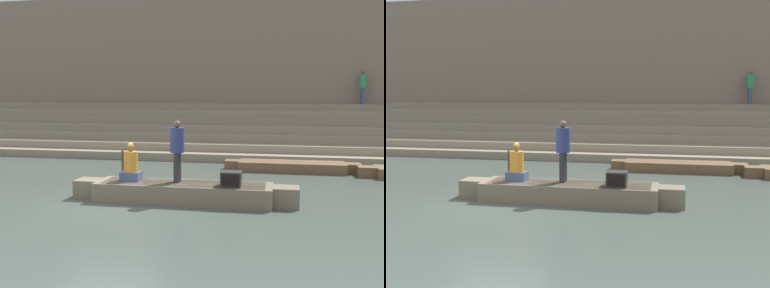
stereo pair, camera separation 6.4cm
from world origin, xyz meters
The scene contains 10 objects.
ground_plane centered at (0.00, 0.00, 0.00)m, with size 120.00×120.00×0.00m, color #47544C.
ghat_steps centered at (0.00, 11.05, 0.83)m, with size 36.00×5.60×2.32m.
back_wall centered at (0.00, 13.65, 4.02)m, with size 34.20×1.28×8.09m.
rowboat_main centered at (1.88, 0.62, 0.27)m, with size 5.97×1.29×0.50m.
person_standing centered at (1.70, 0.74, 1.44)m, with size 0.38×0.38×1.64m.
person_rowing centered at (0.41, 0.72, 0.90)m, with size 0.53×0.42×1.03m.
tv_set centered at (3.17, 0.47, 0.69)m, with size 0.52×0.47×0.38m.
moored_boat_shore centered at (4.78, 5.96, 0.19)m, with size 4.88×1.12×0.35m.
mooring_post centered at (-0.60, 2.99, 0.50)m, with size 0.17×0.17×1.01m, color #473828.
person_on_steps centered at (8.27, 12.65, 3.27)m, with size 0.37×0.37×1.67m.
Camera 1 is at (4.38, -10.72, 2.84)m, focal length 42.00 mm.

